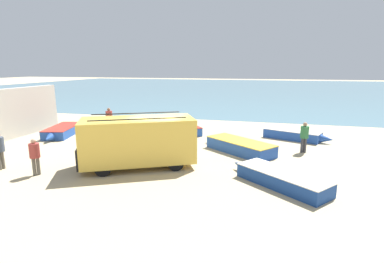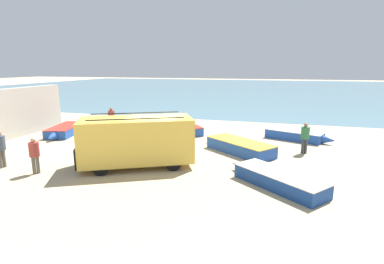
{
  "view_description": "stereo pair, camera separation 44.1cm",
  "coord_description": "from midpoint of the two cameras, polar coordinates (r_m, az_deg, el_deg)",
  "views": [
    {
      "loc": [
        5.25,
        -13.49,
        4.64
      ],
      "look_at": [
        1.08,
        2.48,
        1.0
      ],
      "focal_mm": 28.0,
      "sensor_mm": 36.0,
      "label": 1
    },
    {
      "loc": [
        5.68,
        -13.37,
        4.64
      ],
      "look_at": [
        1.08,
        2.48,
        1.0
      ],
      "focal_mm": 28.0,
      "sensor_mm": 36.0,
      "label": 2
    }
  ],
  "objects": [
    {
      "name": "ground_plane",
      "position": [
        15.22,
        -7.17,
        -5.41
      ],
      "size": [
        200.0,
        200.0,
        0.0
      ],
      "primitive_type": "plane",
      "color": "tan"
    },
    {
      "name": "sea_water",
      "position": [
        65.82,
        9.95,
        8.21
      ],
      "size": [
        120.0,
        80.0,
        0.01
      ],
      "primitive_type": "cube",
      "color": "slate",
      "rests_on": "ground_plane"
    },
    {
      "name": "parked_van",
      "position": [
        14.14,
        -11.19,
        -1.6
      ],
      "size": [
        5.57,
        4.26,
        2.44
      ],
      "rotation": [
        0.0,
        0.0,
        3.62
      ],
      "color": "gold",
      "rests_on": "ground_plane"
    },
    {
      "name": "fishing_rowboat_0",
      "position": [
        20.39,
        18.38,
        -0.5
      ],
      "size": [
        4.29,
        2.46,
        0.6
      ],
      "rotation": [
        0.0,
        0.0,
        5.92
      ],
      "color": "#234CA3",
      "rests_on": "ground_plane"
    },
    {
      "name": "fishing_rowboat_1",
      "position": [
        22.39,
        -23.99,
        0.17
      ],
      "size": [
        2.34,
        4.4,
        0.6
      ],
      "rotation": [
        0.0,
        0.0,
        4.97
      ],
      "color": "#234CA3",
      "rests_on": "ground_plane"
    },
    {
      "name": "fishing_rowboat_2",
      "position": [
        16.71,
        7.98,
        -2.62
      ],
      "size": [
        4.45,
        3.72,
        0.66
      ],
      "rotation": [
        0.0,
        0.0,
        2.49
      ],
      "color": "#234CA3",
      "rests_on": "ground_plane"
    },
    {
      "name": "fishing_rowboat_3",
      "position": [
        20.03,
        -4.87,
        -0.14
      ],
      "size": [
        4.3,
        3.73,
        0.59
      ],
      "rotation": [
        0.0,
        0.0,
        3.82
      ],
      "color": "#234CA3",
      "rests_on": "ground_plane"
    },
    {
      "name": "fishing_rowboat_4",
      "position": [
        12.45,
        15.23,
        -8.45
      ],
      "size": [
        4.12,
        3.55,
        0.59
      ],
      "rotation": [
        0.0,
        0.0,
        2.47
      ],
      "color": "navy",
      "rests_on": "ground_plane"
    },
    {
      "name": "fisherman_0",
      "position": [
        14.64,
        -28.55,
        -3.61
      ],
      "size": [
        0.43,
        0.43,
        1.63
      ],
      "rotation": [
        0.0,
        0.0,
        5.64
      ],
      "color": "#5B564C",
      "rests_on": "ground_plane"
    },
    {
      "name": "fisherman_1",
      "position": [
        17.26,
        19.94,
        -0.46
      ],
      "size": [
        0.44,
        0.44,
        1.69
      ],
      "rotation": [
        0.0,
        0.0,
        5.05
      ],
      "color": "#38383D",
      "rests_on": "ground_plane"
    },
    {
      "name": "fisherman_2",
      "position": [
        22.26,
        -16.05,
        2.66
      ],
      "size": [
        0.46,
        0.46,
        1.75
      ],
      "rotation": [
        0.0,
        0.0,
        1.76
      ],
      "color": "#38383D",
      "rests_on": "ground_plane"
    }
  ]
}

